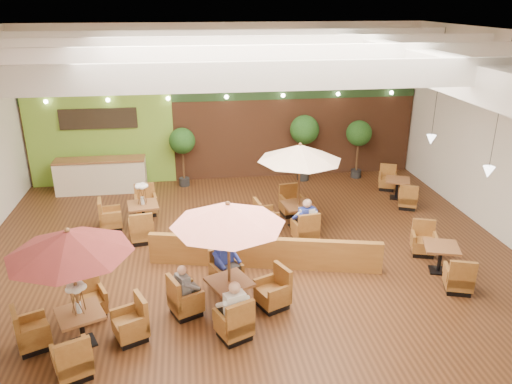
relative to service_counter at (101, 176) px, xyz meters
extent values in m
plane|color=#381E0F|center=(4.40, -5.10, -0.58)|extent=(14.00, 14.00, 0.00)
cube|color=silver|center=(4.40, 0.90, 2.17)|extent=(14.00, 0.04, 5.50)
cube|color=silver|center=(4.40, -11.10, 2.17)|extent=(14.00, 0.04, 5.50)
cube|color=silver|center=(11.40, -5.10, 2.17)|extent=(0.04, 12.00, 5.50)
cube|color=white|center=(4.40, -5.10, 4.92)|extent=(14.00, 12.00, 0.04)
cube|color=brown|center=(4.40, 0.84, 1.02)|extent=(13.90, 0.10, 3.20)
cube|color=#1E3819|center=(4.40, 0.83, 2.47)|extent=(13.90, 0.12, 0.35)
cube|color=#72A42F|center=(0.00, 0.78, 1.02)|extent=(5.00, 0.08, 3.20)
cube|color=black|center=(0.00, 0.70, 1.82)|extent=(2.60, 0.08, 0.70)
cube|color=white|center=(7.90, -5.10, 4.37)|extent=(0.60, 11.00, 0.60)
cube|color=white|center=(4.40, -9.10, 4.57)|extent=(13.60, 0.12, 0.45)
cube|color=white|center=(4.40, -6.40, 4.57)|extent=(13.60, 0.12, 0.45)
cube|color=white|center=(4.40, -3.80, 4.57)|extent=(13.60, 0.12, 0.45)
cube|color=white|center=(4.40, -1.10, 4.57)|extent=(13.60, 0.12, 0.45)
cylinder|color=black|center=(10.20, -6.10, 3.32)|extent=(0.01, 0.01, 3.20)
cone|color=white|center=(10.20, -6.10, 1.72)|extent=(0.28, 0.28, 0.28)
cylinder|color=black|center=(10.20, -3.10, 3.32)|extent=(0.01, 0.01, 3.20)
cone|color=white|center=(10.20, -3.10, 1.72)|extent=(0.28, 0.28, 0.28)
sphere|color=#FFEAC6|center=(-1.60, 0.60, 2.47)|extent=(0.14, 0.14, 0.14)
sphere|color=#FFEAC6|center=(0.40, 0.60, 2.47)|extent=(0.14, 0.14, 0.14)
sphere|color=#FFEAC6|center=(2.40, 0.60, 2.47)|extent=(0.14, 0.14, 0.14)
sphere|color=#FFEAC6|center=(4.40, 0.60, 2.47)|extent=(0.14, 0.14, 0.14)
sphere|color=#FFEAC6|center=(6.40, 0.60, 2.47)|extent=(0.14, 0.14, 0.14)
sphere|color=#FFEAC6|center=(8.40, 0.60, 2.47)|extent=(0.14, 0.14, 0.14)
sphere|color=#FFEAC6|center=(10.40, 0.60, 2.47)|extent=(0.14, 0.14, 0.14)
cube|color=beige|center=(0.00, 0.00, -0.03)|extent=(3.00, 0.70, 1.10)
cube|color=brown|center=(0.00, 0.00, 0.57)|extent=(3.00, 0.75, 0.06)
cube|color=brown|center=(4.71, -5.91, -0.18)|extent=(5.64, 1.51, 0.80)
cube|color=brown|center=(0.80, -8.33, 0.10)|extent=(1.06, 1.06, 0.06)
cylinder|color=black|center=(0.80, -8.33, -0.23)|extent=(0.10, 0.10, 0.63)
cube|color=black|center=(0.80, -8.33, -0.56)|extent=(0.56, 0.56, 0.04)
cube|color=brown|center=(0.80, -9.24, -0.30)|extent=(0.78, 0.78, 0.30)
cube|color=brown|center=(0.70, -9.46, -0.01)|extent=(0.58, 0.32, 0.67)
cube|color=brown|center=(0.55, -9.35, -0.11)|extent=(0.28, 0.51, 0.27)
cube|color=brown|center=(1.05, -9.13, -0.11)|extent=(0.28, 0.51, 0.27)
cube|color=black|center=(0.80, -9.24, -0.52)|extent=(0.69, 0.69, 0.13)
cube|color=brown|center=(0.80, -7.43, -0.30)|extent=(0.78, 0.78, 0.30)
cube|color=brown|center=(0.90, -7.20, -0.01)|extent=(0.58, 0.32, 0.67)
cube|color=brown|center=(1.05, -7.32, -0.11)|extent=(0.28, 0.51, 0.27)
cube|color=brown|center=(0.55, -7.54, -0.11)|extent=(0.28, 0.51, 0.27)
cube|color=black|center=(0.80, -7.43, -0.52)|extent=(0.69, 0.69, 0.13)
cube|color=brown|center=(-0.10, -8.33, -0.30)|extent=(0.78, 0.78, 0.30)
cube|color=brown|center=(0.12, -8.43, -0.01)|extent=(0.32, 0.58, 0.67)
cube|color=brown|center=(-0.21, -8.08, -0.11)|extent=(0.51, 0.28, 0.27)
cube|color=brown|center=(0.01, -8.59, -0.11)|extent=(0.51, 0.28, 0.27)
cube|color=black|center=(-0.10, -8.33, -0.52)|extent=(0.69, 0.69, 0.13)
cube|color=brown|center=(1.71, -8.33, -0.30)|extent=(0.78, 0.78, 0.30)
cube|color=brown|center=(1.48, -8.23, -0.01)|extent=(0.32, 0.58, 0.67)
cube|color=brown|center=(1.82, -8.59, -0.11)|extent=(0.51, 0.28, 0.27)
cube|color=brown|center=(1.60, -8.08, -0.11)|extent=(0.51, 0.28, 0.27)
cube|color=black|center=(1.71, -8.33, -0.52)|extent=(0.69, 0.69, 0.13)
cylinder|color=brown|center=(0.80, -8.33, 0.61)|extent=(0.06, 0.06, 2.38)
cone|color=#571B19|center=(0.80, -8.33, 1.62)|extent=(2.28, 2.28, 0.45)
sphere|color=brown|center=(0.80, -8.33, 1.85)|extent=(0.10, 0.10, 0.10)
cylinder|color=silver|center=(0.80, -8.33, 0.24)|extent=(0.10, 0.10, 0.22)
cube|color=brown|center=(3.71, -7.64, 0.12)|extent=(1.09, 1.09, 0.06)
cylinder|color=black|center=(3.71, -7.64, -0.22)|extent=(0.10, 0.10, 0.64)
cube|color=black|center=(3.71, -7.64, -0.56)|extent=(0.58, 0.58, 0.04)
cube|color=brown|center=(3.71, -8.56, -0.29)|extent=(0.80, 0.80, 0.31)
cube|color=brown|center=(3.60, -8.79, 0.00)|extent=(0.59, 0.33, 0.68)
cube|color=brown|center=(3.45, -8.68, -0.10)|extent=(0.29, 0.52, 0.27)
cube|color=brown|center=(3.97, -8.45, -0.10)|extent=(0.29, 0.52, 0.27)
cube|color=black|center=(3.71, -8.56, -0.51)|extent=(0.71, 0.71, 0.14)
cube|color=brown|center=(3.71, -6.71, -0.29)|extent=(0.80, 0.80, 0.31)
cube|color=brown|center=(3.81, -6.48, 0.00)|extent=(0.59, 0.33, 0.68)
cube|color=brown|center=(3.97, -6.60, -0.10)|extent=(0.29, 0.52, 0.27)
cube|color=brown|center=(3.45, -6.82, -0.10)|extent=(0.29, 0.52, 0.27)
cube|color=black|center=(3.71, -6.71, -0.51)|extent=(0.71, 0.71, 0.14)
cube|color=brown|center=(2.78, -7.64, -0.29)|extent=(0.80, 0.80, 0.31)
cube|color=brown|center=(3.01, -7.74, 0.00)|extent=(0.33, 0.59, 0.68)
cube|color=brown|center=(2.67, -7.38, -0.10)|extent=(0.52, 0.29, 0.27)
cube|color=brown|center=(2.90, -7.89, -0.10)|extent=(0.52, 0.29, 0.27)
cube|color=black|center=(2.78, -7.64, -0.51)|extent=(0.71, 0.71, 0.14)
cube|color=brown|center=(4.63, -7.64, -0.29)|extent=(0.80, 0.80, 0.31)
cube|color=brown|center=(4.40, -7.53, 0.00)|extent=(0.33, 0.59, 0.68)
cube|color=brown|center=(4.75, -7.89, -0.10)|extent=(0.52, 0.29, 0.27)
cube|color=brown|center=(4.52, -7.38, -0.10)|extent=(0.52, 0.29, 0.27)
cube|color=black|center=(4.63, -7.64, -0.51)|extent=(0.71, 0.71, 0.14)
cylinder|color=brown|center=(3.71, -7.64, 0.63)|extent=(0.06, 0.06, 2.44)
cone|color=#F78677|center=(3.71, -7.64, 1.67)|extent=(2.34, 2.34, 0.45)
sphere|color=brown|center=(3.71, -7.64, 1.90)|extent=(0.10, 0.10, 0.10)
cube|color=brown|center=(6.04, -3.79, 0.13)|extent=(0.95, 0.95, 0.06)
cylinder|color=black|center=(6.04, -3.79, -0.22)|extent=(0.10, 0.10, 0.65)
cube|color=black|center=(6.04, -3.79, -0.56)|extent=(0.50, 0.50, 0.04)
cube|color=brown|center=(6.04, -4.73, -0.29)|extent=(0.69, 0.69, 0.32)
cube|color=brown|center=(6.00, -4.99, 0.01)|extent=(0.62, 0.19, 0.69)
cube|color=brown|center=(5.75, -4.77, -0.09)|extent=(0.16, 0.55, 0.28)
cube|color=brown|center=(6.32, -4.69, -0.09)|extent=(0.16, 0.55, 0.28)
cube|color=black|center=(6.04, -4.73, -0.51)|extent=(0.62, 0.62, 0.14)
cube|color=brown|center=(6.04, -2.86, -0.29)|extent=(0.69, 0.69, 0.32)
cube|color=brown|center=(6.07, -2.60, 0.01)|extent=(0.62, 0.19, 0.69)
cube|color=brown|center=(6.32, -2.82, -0.09)|extent=(0.16, 0.55, 0.28)
cube|color=brown|center=(5.75, -2.90, -0.09)|extent=(0.16, 0.55, 0.28)
cube|color=black|center=(6.04, -2.86, -0.51)|extent=(0.62, 0.62, 0.14)
cube|color=brown|center=(5.10, -3.79, -0.29)|extent=(0.69, 0.69, 0.32)
cube|color=brown|center=(5.35, -3.83, 0.01)|extent=(0.19, 0.62, 0.69)
cube|color=brown|center=(5.06, -3.51, -0.09)|extent=(0.55, 0.16, 0.28)
cube|color=brown|center=(5.14, -4.08, -0.09)|extent=(0.55, 0.16, 0.28)
cube|color=black|center=(5.10, -3.79, -0.51)|extent=(0.62, 0.62, 0.14)
cylinder|color=brown|center=(6.04, -3.79, 0.65)|extent=(0.06, 0.06, 2.46)
cone|color=beige|center=(6.04, -3.79, 1.70)|extent=(2.37, 2.37, 0.45)
sphere|color=brown|center=(6.04, -3.79, 1.93)|extent=(0.10, 0.10, 0.10)
cube|color=brown|center=(1.62, -3.15, 0.13)|extent=(0.95, 0.95, 0.06)
cylinder|color=black|center=(1.62, -3.15, -0.22)|extent=(0.10, 0.10, 0.65)
cube|color=black|center=(1.62, -3.15, -0.56)|extent=(0.50, 0.50, 0.04)
cube|color=brown|center=(1.62, -4.09, -0.29)|extent=(0.69, 0.69, 0.31)
cube|color=brown|center=(1.58, -4.34, 0.01)|extent=(0.62, 0.19, 0.69)
cube|color=brown|center=(1.34, -4.13, -0.09)|extent=(0.16, 0.55, 0.28)
cube|color=brown|center=(1.90, -4.04, -0.09)|extent=(0.16, 0.55, 0.28)
cube|color=black|center=(1.62, -4.09, -0.51)|extent=(0.62, 0.62, 0.14)
cube|color=brown|center=(1.62, -2.22, -0.29)|extent=(0.69, 0.69, 0.31)
cube|color=brown|center=(1.66, -1.97, 0.01)|extent=(0.62, 0.19, 0.69)
cube|color=brown|center=(1.90, -2.18, -0.09)|extent=(0.16, 0.55, 0.28)
cube|color=brown|center=(1.34, -2.26, -0.09)|extent=(0.16, 0.55, 0.28)
cube|color=black|center=(1.62, -2.22, -0.51)|extent=(0.62, 0.62, 0.14)
cube|color=brown|center=(0.69, -3.15, -0.29)|extent=(0.69, 0.69, 0.31)
cube|color=brown|center=(0.94, -3.19, 0.01)|extent=(0.19, 0.62, 0.69)
cube|color=brown|center=(0.64, -2.87, -0.09)|extent=(0.55, 0.16, 0.28)
cube|color=brown|center=(0.73, -3.44, -0.09)|extent=(0.55, 0.16, 0.28)
cube|color=black|center=(0.69, -3.15, -0.51)|extent=(0.62, 0.62, 0.14)
cylinder|color=silver|center=(1.62, -3.15, 0.26)|extent=(0.10, 0.10, 0.22)
cube|color=brown|center=(8.91, -6.71, 0.09)|extent=(1.00, 1.00, 0.06)
cylinder|color=black|center=(8.91, -6.71, -0.24)|extent=(0.09, 0.09, 0.62)
cube|color=black|center=(8.91, -6.71, -0.56)|extent=(0.53, 0.53, 0.04)
cube|color=brown|center=(8.91, -7.60, -0.30)|extent=(0.73, 0.73, 0.30)
cube|color=brown|center=(8.99, -7.83, -0.02)|extent=(0.58, 0.27, 0.65)
cube|color=brown|center=(8.66, -7.52, -0.12)|extent=(0.23, 0.51, 0.26)
cube|color=brown|center=(9.17, -7.69, -0.12)|extent=(0.23, 0.51, 0.26)
cube|color=black|center=(8.91, -7.60, -0.52)|extent=(0.65, 0.65, 0.13)
cube|color=brown|center=(8.91, -5.83, -0.30)|extent=(0.73, 0.73, 0.30)
cube|color=brown|center=(8.84, -5.60, -0.02)|extent=(0.58, 0.27, 0.65)
cube|color=brown|center=(9.17, -5.91, -0.12)|extent=(0.23, 0.51, 0.26)
cube|color=brown|center=(8.66, -5.74, -0.12)|extent=(0.23, 0.51, 0.26)
cube|color=black|center=(8.91, -5.83, -0.52)|extent=(0.65, 0.65, 0.13)
cube|color=brown|center=(9.80, -2.01, 0.06)|extent=(1.00, 1.00, 0.05)
cylinder|color=black|center=(9.80, -2.01, -0.25)|extent=(0.09, 0.09, 0.59)
cube|color=black|center=(9.80, -2.01, -0.57)|extent=(0.53, 0.53, 0.04)
cube|color=brown|center=(9.80, -2.86, -0.31)|extent=(0.73, 0.73, 0.29)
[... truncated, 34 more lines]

